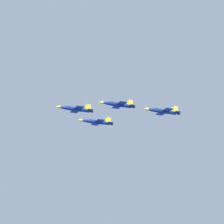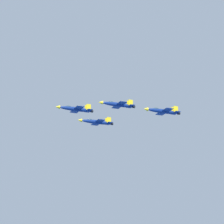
% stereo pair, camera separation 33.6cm
% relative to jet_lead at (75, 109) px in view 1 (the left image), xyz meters
% --- Properties ---
extents(jet_lead, '(14.59, 12.15, 3.54)m').
position_rel_jet_lead_xyz_m(jet_lead, '(0.00, 0.00, 0.00)').
color(jet_lead, navy).
extents(jet_left_wingman, '(14.08, 11.94, 3.44)m').
position_rel_jet_lead_xyz_m(jet_left_wingman, '(-4.22, 18.49, 0.13)').
color(jet_left_wingman, navy).
extents(jet_right_wingman, '(14.87, 12.56, 3.63)m').
position_rel_jet_lead_xyz_m(jet_right_wingman, '(-18.93, -1.19, -0.85)').
color(jet_right_wingman, navy).
extents(jet_left_outer, '(14.06, 11.88, 3.43)m').
position_rel_jet_lead_xyz_m(jet_left_outer, '(-8.44, 36.98, -4.54)').
color(jet_left_outer, navy).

